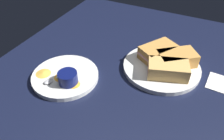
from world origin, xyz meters
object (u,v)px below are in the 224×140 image
Objects in this scene: plate_sandwich_main at (161,67)px; sandwich_half_far at (177,59)px; spoon_by_dark_ramekin at (164,63)px; spoon_by_gravy_ramekin at (52,80)px; sandwich_half_near at (168,69)px; plate_chips_companion at (65,76)px; ramekin_light_gravy at (68,77)px; sandwich_half_extra at (158,52)px; ramekin_dark_sauce at (159,51)px.

sandwich_half_far reaches higher than plate_sandwich_main.
spoon_by_dark_ramekin is 0.90× the size of spoon_by_gravy_ramekin.
sandwich_half_near is 7.26cm from sandwich_half_far.
ramekin_light_gravy is (-3.35, 2.80, 2.91)cm from plate_chips_companion.
ramekin_light_gravy reaches higher than spoon_by_gravy_ramekin.
spoon_by_gravy_ramekin is at bearing 30.54° from sandwich_half_near.
sandwich_half_near is 2.36× the size of ramekin_light_gravy.
sandwich_half_near is 1.69× the size of spoon_by_dark_ramekin.
sandwich_half_near is at bearing 126.09° from plate_sandwich_main.
plate_chips_companion is at bearing 43.01° from sandwich_half_extra.
ramekin_dark_sauce and ramekin_light_gravy have the same top height.
spoon_by_gravy_ramekin is (26.64, 27.58, -2.04)cm from sandwich_half_extra.
ramekin_light_gravy is 5.71cm from spoon_by_gravy_ramekin.
spoon_by_gravy_ramekin is (30.20, 24.54, 0.00)cm from spoon_by_dark_ramekin.
ramekin_dark_sauce is (2.77, -5.41, 2.90)cm from plate_sandwich_main.
ramekin_dark_sauce reaches higher than spoon_by_gravy_ramekin.
ramekin_light_gravy is at bearing -162.46° from spoon_by_gravy_ramekin.
sandwich_half_extra reaches higher than ramekin_light_gravy.
spoon_by_dark_ramekin reaches higher than plate_sandwich_main.
plate_chips_companion is 2.31× the size of spoon_by_gravy_ramekin.
spoon_by_dark_ramekin is at bearing -140.90° from spoon_by_gravy_ramekin.
ramekin_dark_sauce reaches higher than plate_chips_companion.
spoon_by_dark_ramekin is at bearing -144.67° from plate_chips_companion.
sandwich_half_near is 1.53× the size of spoon_by_gravy_ramekin.
ramekin_light_gravy is at bearing 140.19° from plate_chips_companion.
ramekin_light_gravy is (21.72, 27.21, 0.01)cm from ramekin_dark_sauce.
spoon_by_dark_ramekin is (3.62, 1.92, -2.04)cm from sandwich_half_far.
sandwich_half_extra is at bearing -136.99° from plate_chips_companion.
ramekin_dark_sauce is (-0.26, -1.26, -0.30)cm from sandwich_half_extra.
spoon_by_dark_ramekin is at bearing -137.53° from ramekin_light_gravy.
sandwich_half_extra reaches higher than spoon_by_dark_ramekin.
plate_sandwich_main is 4.31× the size of ramekin_light_gravy.
plate_chips_companion is at bearing 44.24° from ramekin_dark_sauce.
sandwich_half_far is 42.99cm from spoon_by_gravy_ramekin.
plate_chips_companion is at bearing 35.33° from spoon_by_dark_ramekin.
plate_sandwich_main is at bearing 117.09° from ramekin_dark_sauce.
plate_sandwich_main is 33.71cm from plate_chips_companion.
sandwich_half_extra is 2.40× the size of ramekin_light_gravy.
spoon_by_dark_ramekin is (-0.53, -1.11, 1.16)cm from plate_sandwich_main.
sandwich_half_near and sandwich_half_extra have the same top height.
sandwich_half_extra is 1.72× the size of spoon_by_dark_ramekin.
spoon_by_dark_ramekin is at bearing 27.92° from sandwich_half_far.
ramekin_dark_sauce reaches higher than plate_sandwich_main.
sandwich_half_near is at bearing -154.30° from plate_chips_companion.
sandwich_half_extra is 1.56× the size of spoon_by_gravy_ramekin.
plate_chips_companion is at bearing -112.40° from spoon_by_gravy_ramekin.
plate_chips_companion is (25.07, 24.41, -2.90)cm from ramekin_dark_sauce.
spoon_by_dark_ramekin is at bearing 127.48° from ramekin_dark_sauce.
spoon_by_dark_ramekin is 38.91cm from spoon_by_gravy_ramekin.
sandwich_half_near reaches higher than ramekin_light_gravy.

